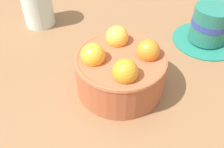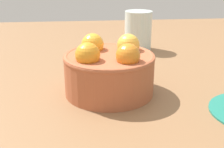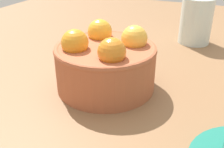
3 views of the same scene
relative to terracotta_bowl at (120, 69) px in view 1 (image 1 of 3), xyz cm
name	(u,v)px [view 1 (image 1 of 3)]	position (x,y,z in cm)	size (l,w,h in cm)	color
ground_plane	(120,95)	(0.01, 0.01, -6.78)	(144.35, 116.53, 4.60)	brown
terracotta_bowl	(120,69)	(0.00, 0.00, 0.00)	(16.16, 16.16, 10.19)	#AD5938
coffee_cup	(209,27)	(10.42, 22.62, -0.63)	(14.98, 14.98, 8.54)	#217765
water_glass	(37,4)	(-27.77, 10.36, 0.74)	(7.25, 7.25, 10.45)	silver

